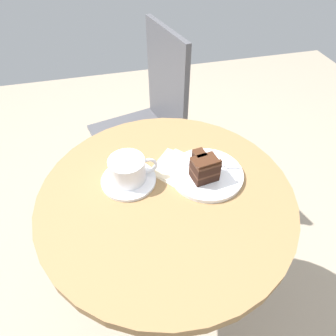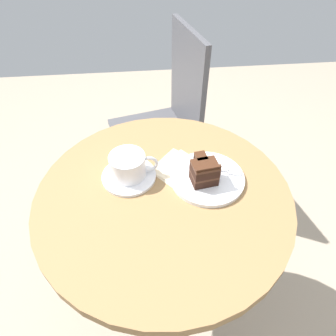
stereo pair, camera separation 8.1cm
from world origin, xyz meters
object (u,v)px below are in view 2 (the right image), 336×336
saucer (129,176)px  teaspoon (126,163)px  cake_plate (207,178)px  napkin (181,170)px  cafe_chair (170,114)px  cake_slice (204,172)px  fork (221,170)px  coffee_cup (129,165)px

saucer → teaspoon: bearing=98.2°
saucer → cake_plate: bearing=-7.9°
cake_plate → napkin: size_ratio=1.07×
cake_plate → cafe_chair: cafe_chair is taller
cake_slice → napkin: bearing=134.7°
cake_slice → fork: 0.07m
napkin → cafe_chair: (0.03, 0.61, -0.22)m
cake_plate → fork: fork is taller
saucer → napkin: saucer is taller
cake_plate → teaspoon: bearing=161.0°
cake_slice → cafe_chair: (-0.02, 0.66, -0.27)m
coffee_cup → cake_slice: 0.20m
coffee_cup → cafe_chair: (0.18, 0.62, -0.27)m
coffee_cup → fork: 0.26m
saucer → cake_plate: cake_plate is taller
teaspoon → napkin: teaspoon is taller
coffee_cup → fork: (0.26, -0.02, -0.03)m
teaspoon → napkin: 0.16m
cafe_chair → saucer: bearing=-29.7°
coffee_cup → cake_slice: cake_slice is taller
fork → napkin: size_ratio=0.75×
napkin → cafe_chair: bearing=86.8°
coffee_cup → teaspoon: size_ratio=1.49×
saucer → teaspoon: size_ratio=1.69×
saucer → coffee_cup: (0.00, 0.00, 0.04)m
teaspoon → fork: size_ratio=0.62×
saucer → cafe_chair: size_ratio=0.16×
teaspoon → napkin: bearing=-50.5°
cafe_chair → cake_slice: bearing=-11.6°
coffee_cup → napkin: coffee_cup is taller
saucer → fork: 0.26m
saucer → teaspoon: 0.05m
cake_plate → napkin: 0.08m
teaspoon → cafe_chair: bearing=33.9°
fork → cafe_chair: size_ratio=0.16×
coffee_cup → teaspoon: (-0.01, 0.04, -0.03)m
fork → napkin: fork is taller
saucer → cafe_chair: cafe_chair is taller
teaspoon → cake_plate: 0.24m
coffee_cup → cafe_chair: size_ratio=0.14×
teaspoon → napkin: size_ratio=0.46×
coffee_cup → cake_slice: (0.20, -0.05, 0.00)m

